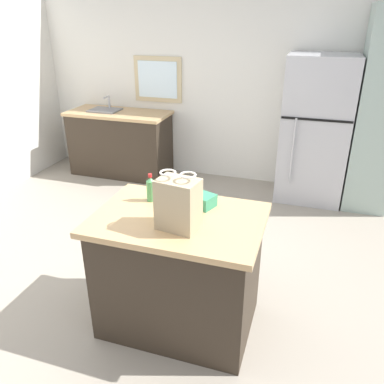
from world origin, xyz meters
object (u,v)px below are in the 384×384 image
at_px(kitchen_island, 179,271).
at_px(shopping_bag, 178,204).
at_px(tall_cabinet, 378,113).
at_px(bottle, 151,189).
at_px(small_box, 205,201).
at_px(refrigerator, 315,131).

xyz_separation_m(kitchen_island, shopping_bag, (0.05, -0.13, 0.61)).
bearing_deg(tall_cabinet, bottle, -125.52).
bearing_deg(tall_cabinet, shopping_bag, -117.22).
distance_m(kitchen_island, tall_cabinet, 3.01).
bearing_deg(small_box, shopping_bag, -103.01).
height_order(tall_cabinet, shopping_bag, tall_cabinet).
xyz_separation_m(tall_cabinet, shopping_bag, (-1.39, -2.69, -0.05)).
xyz_separation_m(small_box, bottle, (-0.39, -0.02, 0.05)).
distance_m(refrigerator, shopping_bag, 2.80).
xyz_separation_m(shopping_bag, bottle, (-0.32, 0.31, -0.07)).
bearing_deg(tall_cabinet, small_box, -118.96).
relative_size(small_box, bottle, 0.66).
height_order(refrigerator, bottle, refrigerator).
relative_size(refrigerator, shopping_bag, 4.61).
bearing_deg(kitchen_island, small_box, 57.07).
distance_m(refrigerator, tall_cabinet, 0.69).
bearing_deg(refrigerator, tall_cabinet, 0.02).
bearing_deg(shopping_bag, refrigerator, 74.53).
xyz_separation_m(refrigerator, small_box, (-0.67, -2.37, 0.08)).
bearing_deg(shopping_bag, small_box, 76.99).
relative_size(tall_cabinet, bottle, 10.69).
relative_size(kitchen_island, small_box, 8.21).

